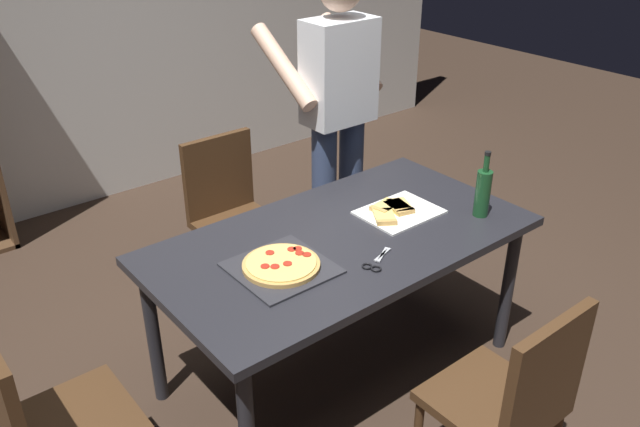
{
  "coord_description": "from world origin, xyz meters",
  "views": [
    {
      "loc": [
        -1.62,
        -1.86,
        2.16
      ],
      "look_at": [
        0.0,
        0.15,
        0.8
      ],
      "focal_mm": 36.55,
      "sensor_mm": 36.0,
      "label": 1
    }
  ],
  "objects_px": {
    "chair_near_camera": "(513,397)",
    "chair_far_side": "(230,208)",
    "pepperoni_pizza_on_tray": "(281,266)",
    "chair_left_end": "(45,419)",
    "person_serving_pizza": "(337,112)",
    "wine_bottle": "(483,192)",
    "dining_table": "(341,251)",
    "kitchen_scissors": "(376,263)"
  },
  "relations": [
    {
      "from": "chair_far_side",
      "to": "wine_bottle",
      "type": "bearing_deg",
      "value": -62.27
    },
    {
      "from": "wine_bottle",
      "to": "pepperoni_pizza_on_tray",
      "type": "bearing_deg",
      "value": 168.35
    },
    {
      "from": "dining_table",
      "to": "chair_far_side",
      "type": "bearing_deg",
      "value": 90.0
    },
    {
      "from": "wine_bottle",
      "to": "kitchen_scissors",
      "type": "relative_size",
      "value": 1.6
    },
    {
      "from": "dining_table",
      "to": "kitchen_scissors",
      "type": "distance_m",
      "value": 0.27
    },
    {
      "from": "dining_table",
      "to": "pepperoni_pizza_on_tray",
      "type": "bearing_deg",
      "value": -172.16
    },
    {
      "from": "dining_table",
      "to": "chair_far_side",
      "type": "relative_size",
      "value": 1.87
    },
    {
      "from": "dining_table",
      "to": "chair_left_end",
      "type": "bearing_deg",
      "value": 180.0
    },
    {
      "from": "chair_left_end",
      "to": "dining_table",
      "type": "bearing_deg",
      "value": 0.0
    },
    {
      "from": "pepperoni_pizza_on_tray",
      "to": "chair_near_camera",
      "type": "bearing_deg",
      "value": -67.99
    },
    {
      "from": "chair_near_camera",
      "to": "pepperoni_pizza_on_tray",
      "type": "distance_m",
      "value": 0.99
    },
    {
      "from": "person_serving_pizza",
      "to": "chair_near_camera",
      "type": "bearing_deg",
      "value": -109.19
    },
    {
      "from": "person_serving_pizza",
      "to": "pepperoni_pizza_on_tray",
      "type": "height_order",
      "value": "person_serving_pizza"
    },
    {
      "from": "wine_bottle",
      "to": "dining_table",
      "type": "bearing_deg",
      "value": 158.03
    },
    {
      "from": "dining_table",
      "to": "kitchen_scissors",
      "type": "relative_size",
      "value": 8.52
    },
    {
      "from": "chair_far_side",
      "to": "pepperoni_pizza_on_tray",
      "type": "bearing_deg",
      "value": -109.99
    },
    {
      "from": "chair_left_end",
      "to": "wine_bottle",
      "type": "xyz_separation_m",
      "value": [
        1.95,
        -0.25,
        0.36
      ]
    },
    {
      "from": "chair_left_end",
      "to": "person_serving_pizza",
      "type": "height_order",
      "value": "person_serving_pizza"
    },
    {
      "from": "kitchen_scissors",
      "to": "chair_near_camera",
      "type": "bearing_deg",
      "value": -86.59
    },
    {
      "from": "dining_table",
      "to": "chair_far_side",
      "type": "height_order",
      "value": "chair_far_side"
    },
    {
      "from": "chair_near_camera",
      "to": "chair_far_side",
      "type": "bearing_deg",
      "value": 90.0
    },
    {
      "from": "chair_near_camera",
      "to": "chair_far_side",
      "type": "relative_size",
      "value": 1.0
    },
    {
      "from": "chair_far_side",
      "to": "chair_left_end",
      "type": "bearing_deg",
      "value": -144.66
    },
    {
      "from": "wine_bottle",
      "to": "chair_near_camera",
      "type": "bearing_deg",
      "value": -132.39
    },
    {
      "from": "pepperoni_pizza_on_tray",
      "to": "kitchen_scissors",
      "type": "relative_size",
      "value": 1.89
    },
    {
      "from": "chair_far_side",
      "to": "wine_bottle",
      "type": "xyz_separation_m",
      "value": [
        0.63,
        -1.19,
        0.36
      ]
    },
    {
      "from": "dining_table",
      "to": "pepperoni_pizza_on_tray",
      "type": "distance_m",
      "value": 0.37
    },
    {
      "from": "chair_far_side",
      "to": "pepperoni_pizza_on_tray",
      "type": "relative_size",
      "value": 2.41
    },
    {
      "from": "dining_table",
      "to": "chair_left_end",
      "type": "height_order",
      "value": "chair_left_end"
    },
    {
      "from": "person_serving_pizza",
      "to": "wine_bottle",
      "type": "relative_size",
      "value": 5.54
    },
    {
      "from": "chair_far_side",
      "to": "kitchen_scissors",
      "type": "bearing_deg",
      "value": -91.94
    },
    {
      "from": "chair_left_end",
      "to": "kitchen_scissors",
      "type": "relative_size",
      "value": 4.56
    },
    {
      "from": "person_serving_pizza",
      "to": "wine_bottle",
      "type": "height_order",
      "value": "person_serving_pizza"
    },
    {
      "from": "chair_near_camera",
      "to": "wine_bottle",
      "type": "xyz_separation_m",
      "value": [
        0.63,
        0.69,
        0.36
      ]
    },
    {
      "from": "chair_far_side",
      "to": "chair_near_camera",
      "type": "bearing_deg",
      "value": -90.0
    },
    {
      "from": "dining_table",
      "to": "wine_bottle",
      "type": "xyz_separation_m",
      "value": [
        0.63,
        -0.25,
        0.19
      ]
    },
    {
      "from": "kitchen_scissors",
      "to": "dining_table",
      "type": "bearing_deg",
      "value": 81.08
    },
    {
      "from": "chair_near_camera",
      "to": "chair_far_side",
      "type": "height_order",
      "value": "same"
    },
    {
      "from": "wine_bottle",
      "to": "chair_left_end",
      "type": "bearing_deg",
      "value": 172.62
    },
    {
      "from": "chair_far_side",
      "to": "kitchen_scissors",
      "type": "height_order",
      "value": "chair_far_side"
    },
    {
      "from": "dining_table",
      "to": "chair_left_end",
      "type": "distance_m",
      "value": 1.34
    },
    {
      "from": "chair_left_end",
      "to": "wine_bottle",
      "type": "relative_size",
      "value": 2.85
    }
  ]
}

